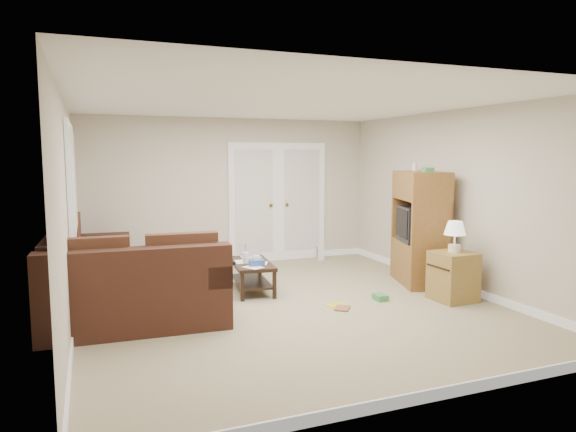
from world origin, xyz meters
name	(u,v)px	position (x,y,z in m)	size (l,w,h in m)	color
floor	(289,306)	(0.00, 0.00, 0.00)	(5.50, 5.50, 0.00)	tan
ceiling	(289,102)	(0.00, 0.00, 2.50)	(5.00, 5.50, 0.02)	white
wall_left	(67,215)	(-2.50, 0.00, 1.25)	(0.02, 5.50, 2.50)	beige
wall_right	(456,200)	(2.50, 0.00, 1.25)	(0.02, 5.50, 2.50)	beige
wall_back	(231,192)	(0.00, 2.75, 1.25)	(5.00, 0.02, 2.50)	beige
wall_front	(427,241)	(0.00, -2.75, 1.25)	(5.00, 0.02, 2.50)	beige
baseboards	(289,302)	(0.00, 0.00, 0.05)	(5.00, 5.50, 0.10)	silver
french_doors	(278,203)	(0.85, 2.71, 1.04)	(1.80, 0.05, 2.13)	silver
window_left	(72,182)	(-2.46, 1.00, 1.55)	(0.05, 1.92, 1.42)	silver
sectional_sofa	(109,281)	(-2.09, 0.63, 0.36)	(2.04, 3.08, 0.93)	#3F2218
coffee_table	(252,275)	(-0.22, 0.86, 0.22)	(0.60, 1.05, 0.68)	black
tv_armoire	(420,227)	(2.20, 0.39, 0.83)	(0.84, 1.14, 1.76)	brown
side_cabinet	(453,272)	(2.06, -0.54, 0.37)	(0.50, 0.50, 1.04)	olive
space_heater	(320,252)	(1.56, 2.45, 0.14)	(0.11, 0.09, 0.28)	white
floor_magazine	(336,305)	(0.56, -0.19, 0.00)	(0.26, 0.20, 0.01)	gold
floor_greenbox	(380,297)	(1.19, -0.20, 0.04)	(0.14, 0.19, 0.08)	#3F8C4B
floor_book	(335,308)	(0.49, -0.31, 0.01)	(0.17, 0.23, 0.02)	brown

